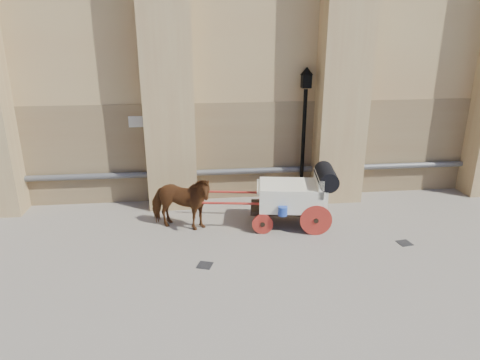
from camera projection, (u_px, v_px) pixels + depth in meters
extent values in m
plane|color=gray|center=(214.00, 263.00, 9.72)|extent=(90.00, 90.00, 0.00)
cube|color=olive|center=(270.00, 149.00, 13.32)|extent=(44.00, 0.35, 3.00)
cylinder|color=#59595B|center=(271.00, 170.00, 13.27)|extent=(42.00, 0.18, 0.18)
cube|color=beige|center=(136.00, 122.00, 12.40)|extent=(0.42, 0.04, 0.32)
imported|color=brown|center=(180.00, 203.00, 11.16)|extent=(1.95, 1.36, 1.50)
cube|color=black|center=(288.00, 208.00, 11.47)|extent=(2.12, 1.21, 0.11)
cube|color=white|center=(292.00, 195.00, 11.34)|extent=(1.88, 1.39, 0.64)
cube|color=white|center=(319.00, 183.00, 11.19)|extent=(0.31, 1.14, 0.50)
cube|color=white|center=(263.00, 187.00, 11.30)|extent=(0.47, 1.04, 0.09)
cylinder|color=black|center=(326.00, 176.00, 11.12)|extent=(0.68, 1.20, 0.51)
cylinder|color=#B22A1F|center=(316.00, 220.00, 10.94)|extent=(0.82, 0.18, 0.82)
cylinder|color=#B22A1F|center=(311.00, 204.00, 12.00)|extent=(0.82, 0.18, 0.82)
cylinder|color=#B22A1F|center=(263.00, 224.00, 11.04)|extent=(0.55, 0.14, 0.55)
cylinder|color=#B22A1F|center=(263.00, 207.00, 12.10)|extent=(0.55, 0.14, 0.55)
cylinder|color=#B22A1F|center=(231.00, 203.00, 11.06)|extent=(2.16, 0.41, 0.06)
cylinder|color=#B22A1F|center=(233.00, 192.00, 11.83)|extent=(2.16, 0.41, 0.06)
cylinder|color=#2145B2|center=(283.00, 211.00, 10.82)|extent=(0.24, 0.24, 0.24)
cylinder|color=black|center=(303.00, 146.00, 12.93)|extent=(0.11, 0.11, 3.40)
cone|color=black|center=(301.00, 193.00, 13.44)|extent=(0.34, 0.34, 0.34)
cube|color=black|center=(306.00, 81.00, 12.29)|extent=(0.26, 0.26, 0.40)
cone|color=black|center=(307.00, 71.00, 12.20)|extent=(0.38, 0.38, 0.23)
cube|color=black|center=(205.00, 265.00, 9.62)|extent=(0.41, 0.41, 0.01)
cube|color=black|center=(404.00, 243.00, 10.62)|extent=(0.37, 0.37, 0.01)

